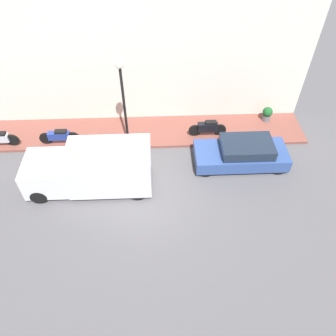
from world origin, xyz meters
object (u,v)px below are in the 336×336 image
at_px(parked_car, 242,153).
at_px(potted_plant, 267,114).
at_px(delivery_van, 91,169).
at_px(motorcycle_black, 208,128).
at_px(motorcycle_blue, 59,136).
at_px(streetlamp, 122,87).

height_order(parked_car, potted_plant, parked_car).
height_order(delivery_van, motorcycle_black, delivery_van).
distance_m(motorcycle_blue, streetlamp, 4.39).
bearing_deg(motorcycle_blue, streetlamp, -92.98).
bearing_deg(streetlamp, parked_car, -105.23).
relative_size(delivery_van, motorcycle_blue, 2.73).
height_order(motorcycle_black, potted_plant, motorcycle_black).
bearing_deg(parked_car, motorcycle_black, 35.07).
bearing_deg(parked_car, motorcycle_blue, 79.40).
height_order(motorcycle_blue, motorcycle_black, motorcycle_black).
bearing_deg(motorcycle_black, streetlamp, 96.66).
height_order(motorcycle_black, streetlamp, streetlamp).
height_order(parked_car, streetlamp, streetlamp).
bearing_deg(motorcycle_blue, potted_plant, -82.66).
distance_m(parked_car, streetlamp, 6.19).
distance_m(delivery_van, motorcycle_blue, 3.38).
bearing_deg(potted_plant, motorcycle_blue, 97.34).
bearing_deg(streetlamp, motorcycle_black, -83.34).
xyz_separation_m(streetlamp, potted_plant, (1.55, -7.31, -2.82)).
distance_m(motorcycle_blue, motorcycle_black, 7.38).
distance_m(parked_car, motorcycle_black, 2.35).
height_order(delivery_van, potted_plant, delivery_van).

